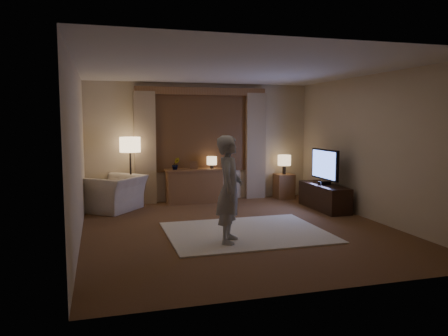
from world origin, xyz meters
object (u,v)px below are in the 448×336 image
object	(u,v)px
sideboard	(194,187)
side_table	(284,186)
armchair	(115,193)
tv_stand	(324,197)
person	(229,189)

from	to	relation	value
sideboard	side_table	world-z (taller)	sideboard
sideboard	armchair	bearing A→B (deg)	-166.56
side_table	sideboard	bearing A→B (deg)	178.64
sideboard	armchair	distance (m)	1.74
tv_stand	armchair	bearing A→B (deg)	165.85
armchair	person	bearing A→B (deg)	66.42
sideboard	side_table	size ratio (longest dim) A/B	2.14
armchair	person	size ratio (longest dim) A/B	0.69
side_table	person	xyz separation A→B (m)	(-2.27, -3.20, 0.52)
sideboard	person	world-z (taller)	person
side_table	tv_stand	bearing A→B (deg)	-78.88
armchair	sideboard	bearing A→B (deg)	141.67
sideboard	side_table	bearing A→B (deg)	-1.36
sideboard	tv_stand	xyz separation A→B (m)	(2.37, -1.43, -0.10)
side_table	tv_stand	size ratio (longest dim) A/B	0.40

